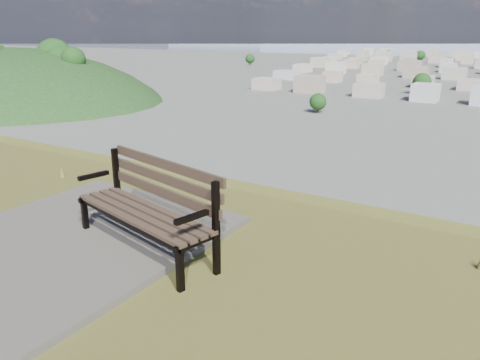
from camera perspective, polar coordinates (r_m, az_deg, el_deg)
The scene contains 4 objects.
park_bench at distance 5.18m, azimuth -10.89°, elevation -2.67°, with size 2.00×1.04×1.00m.
gravel_patch at distance 5.58m, azimuth -22.91°, elevation -8.18°, with size 2.83×4.04×0.08m, color #56534B.
green_wooded_hill at distance 221.83m, azimuth -26.68°, elevation 8.86°, with size 163.83×131.06×81.91m.
city_trees at distance 322.86m, azimuth 27.25°, elevation 11.86°, with size 406.52×387.20×9.98m.
Camera 1 is at (2.57, -1.77, 27.35)m, focal length 35.00 mm.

